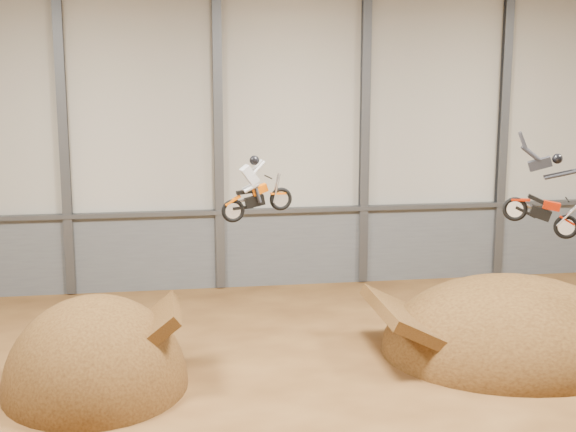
# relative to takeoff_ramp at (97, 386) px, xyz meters

# --- Properties ---
(floor) EXTENTS (40.00, 40.00, 0.00)m
(floor) POSITION_rel_takeoff_ramp_xyz_m (8.09, -3.96, 0.00)
(floor) COLOR #533116
(floor) RESTS_ON ground
(back_wall) EXTENTS (40.00, 0.10, 14.00)m
(back_wall) POSITION_rel_takeoff_ramp_xyz_m (8.09, 11.04, 7.00)
(back_wall) COLOR beige
(back_wall) RESTS_ON ground
(lower_band_back) EXTENTS (39.80, 0.18, 3.50)m
(lower_band_back) POSITION_rel_takeoff_ramp_xyz_m (8.09, 10.94, 1.75)
(lower_band_back) COLOR #5B5F64
(lower_band_back) RESTS_ON ground
(steel_rail) EXTENTS (39.80, 0.35, 0.20)m
(steel_rail) POSITION_rel_takeoff_ramp_xyz_m (8.09, 10.79, 3.55)
(steel_rail) COLOR #47494F
(steel_rail) RESTS_ON lower_band_back
(steel_column_1) EXTENTS (0.40, 0.36, 13.90)m
(steel_column_1) POSITION_rel_takeoff_ramp_xyz_m (-1.91, 10.84, 7.00)
(steel_column_1) COLOR #47494F
(steel_column_1) RESTS_ON ground
(steel_column_2) EXTENTS (0.40, 0.36, 13.90)m
(steel_column_2) POSITION_rel_takeoff_ramp_xyz_m (4.76, 10.84, 7.00)
(steel_column_2) COLOR #47494F
(steel_column_2) RESTS_ON ground
(steel_column_3) EXTENTS (0.40, 0.36, 13.90)m
(steel_column_3) POSITION_rel_takeoff_ramp_xyz_m (11.43, 10.84, 7.00)
(steel_column_3) COLOR #47494F
(steel_column_3) RESTS_ON ground
(steel_column_4) EXTENTS (0.40, 0.36, 13.90)m
(steel_column_4) POSITION_rel_takeoff_ramp_xyz_m (18.09, 10.84, 7.00)
(steel_column_4) COLOR #47494F
(steel_column_4) RESTS_ON ground
(takeoff_ramp) EXTENTS (5.82, 6.72, 5.82)m
(takeoff_ramp) POSITION_rel_takeoff_ramp_xyz_m (0.00, 0.00, 0.00)
(takeoff_ramp) COLOR #3C240F
(takeoff_ramp) RESTS_ON ground
(landing_ramp) EXTENTS (9.29, 8.22, 5.36)m
(landing_ramp) POSITION_rel_takeoff_ramp_xyz_m (14.41, 0.99, 0.00)
(landing_ramp) COLOR #3C240F
(landing_ramp) RESTS_ON ground
(fmx_rider_a) EXTENTS (2.81, 1.30, 2.53)m
(fmx_rider_a) POSITION_rel_takeoff_ramp_xyz_m (5.33, 0.47, 6.37)
(fmx_rider_a) COLOR #E85C00
(fmx_rider_b) EXTENTS (3.92, 2.26, 3.56)m
(fmx_rider_b) POSITION_rel_takeoff_ramp_xyz_m (13.84, -1.61, 6.39)
(fmx_rider_b) COLOR #AA1900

